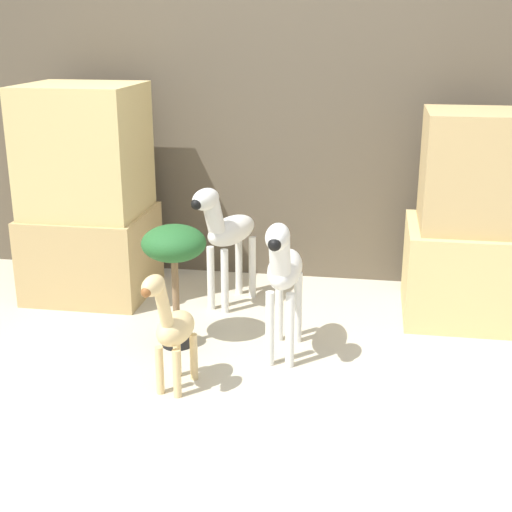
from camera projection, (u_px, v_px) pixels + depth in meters
ground_plane at (235, 399)px, 2.99m from camera, size 14.00×14.00×0.00m
wall_back at (286, 95)px, 4.15m from camera, size 6.40×0.08×2.20m
rock_pillar_left at (88, 196)px, 4.00m from camera, size 0.66×0.61×1.19m
rock_pillar_right at (473, 226)px, 3.70m from camera, size 0.66×0.61×1.09m
zebra_right at (283, 270)px, 3.22m from camera, size 0.16×0.54×0.70m
zebra_left at (226, 231)px, 3.83m from camera, size 0.32×0.53×0.70m
giraffe_figurine at (172, 326)px, 2.97m from camera, size 0.18×0.38×0.57m
potted_palm_front at (174, 257)px, 3.35m from camera, size 0.30×0.30×0.61m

